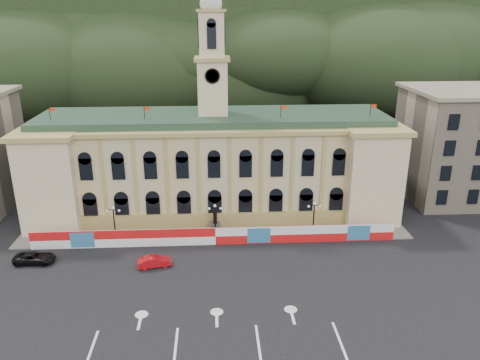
{
  "coord_description": "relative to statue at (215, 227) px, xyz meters",
  "views": [
    {
      "loc": [
        0.09,
        -42.93,
        30.36
      ],
      "look_at": [
        3.56,
        18.0,
        8.33
      ],
      "focal_mm": 35.0,
      "sensor_mm": 36.0,
      "label": 1
    }
  ],
  "objects": [
    {
      "name": "ground",
      "position": [
        0.0,
        -18.0,
        -1.19
      ],
      "size": [
        260.0,
        260.0,
        0.0
      ],
      "primitive_type": "plane",
      "color": "black",
      "rests_on": "ground"
    },
    {
      "name": "lane_markings",
      "position": [
        0.0,
        -23.0,
        -1.18
      ],
      "size": [
        26.0,
        10.0,
        0.02
      ],
      "primitive_type": null,
      "color": "white",
      "rests_on": "ground"
    },
    {
      "name": "hill_ridge",
      "position": [
        0.03,
        103.99,
        18.3
      ],
      "size": [
        230.0,
        80.0,
        64.0
      ],
      "color": "black",
      "rests_on": "ground"
    },
    {
      "name": "city_hall",
      "position": [
        0.0,
        9.63,
        6.66
      ],
      "size": [
        56.2,
        17.6,
        37.1
      ],
      "color": "beige",
      "rests_on": "ground"
    },
    {
      "name": "side_building_right",
      "position": [
        43.0,
        12.93,
        8.14
      ],
      "size": [
        21.0,
        17.0,
        18.6
      ],
      "color": "#BBAA90",
      "rests_on": "ground"
    },
    {
      "name": "hoarding_fence",
      "position": [
        0.06,
        -2.93,
        0.06
      ],
      "size": [
        50.0,
        0.44,
        2.5
      ],
      "color": "red",
      "rests_on": "ground"
    },
    {
      "name": "pavement",
      "position": [
        0.0,
        -0.25,
        -1.11
      ],
      "size": [
        56.0,
        5.5,
        0.16
      ],
      "primitive_type": "cube",
      "color": "slate",
      "rests_on": "ground"
    },
    {
      "name": "statue",
      "position": [
        0.0,
        0.0,
        0.0
      ],
      "size": [
        1.4,
        1.4,
        3.72
      ],
      "color": "#595651",
      "rests_on": "ground"
    },
    {
      "name": "lamp_left",
      "position": [
        -14.0,
        -1.0,
        1.89
      ],
      "size": [
        1.96,
        0.44,
        5.15
      ],
      "color": "black",
      "rests_on": "ground"
    },
    {
      "name": "lamp_center",
      "position": [
        0.0,
        -1.0,
        1.89
      ],
      "size": [
        1.96,
        0.44,
        5.15
      ],
      "color": "black",
      "rests_on": "ground"
    },
    {
      "name": "lamp_right",
      "position": [
        14.0,
        -1.0,
        1.89
      ],
      "size": [
        1.96,
        0.44,
        5.15
      ],
      "color": "black",
      "rests_on": "ground"
    },
    {
      "name": "red_sedan",
      "position": [
        -7.73,
        -8.53,
        -0.48
      ],
      "size": [
        3.23,
        4.89,
        1.41
      ],
      "primitive_type": "imported",
      "rotation": [
        0.0,
        0.0,
        1.78
      ],
      "color": "#B20C12",
      "rests_on": "ground"
    },
    {
      "name": "black_suv",
      "position": [
        -23.15,
        -6.75,
        -0.48
      ],
      "size": [
        2.63,
        5.24,
        1.42
      ],
      "primitive_type": "imported",
      "rotation": [
        0.0,
        0.0,
        1.54
      ],
      "color": "black",
      "rests_on": "ground"
    }
  ]
}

